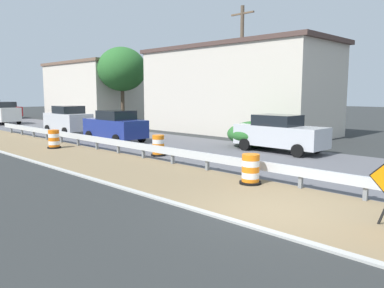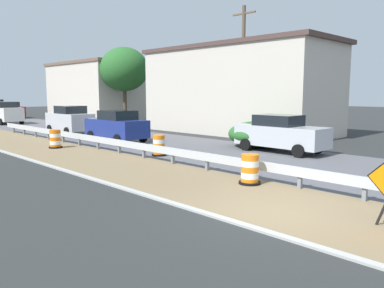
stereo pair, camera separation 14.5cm
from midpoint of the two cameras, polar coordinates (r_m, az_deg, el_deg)
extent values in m
plane|color=#2B2D2D|center=(10.26, 11.69, -9.84)|extent=(160.00, 160.00, 0.00)
cube|color=#7F6B4C|center=(10.97, 14.26, -8.75)|extent=(4.15, 120.00, 0.01)
cube|color=#56565B|center=(16.20, 25.17, -3.96)|extent=(7.67, 120.00, 0.00)
cube|color=#ADADA8|center=(9.25, 7.12, -11.67)|extent=(0.20, 120.00, 0.11)
cube|color=silver|center=(12.26, 20.08, -4.62)|extent=(0.08, 52.95, 0.32)
cube|color=slate|center=(12.00, 24.62, -6.10)|extent=(0.12, 0.12, 0.70)
cube|color=slate|center=(12.83, 16.07, -4.84)|extent=(0.12, 0.12, 0.70)
cube|color=slate|center=(13.90, 8.72, -3.67)|extent=(0.12, 0.12, 0.70)
cube|color=slate|center=(15.18, 2.54, -2.64)|extent=(0.12, 0.12, 0.70)
cube|color=slate|center=(16.61, -2.63, -1.75)|extent=(0.12, 0.12, 0.70)
cube|color=slate|center=(18.16, -6.94, -0.99)|extent=(0.12, 0.12, 0.70)
cube|color=slate|center=(19.79, -10.55, -0.36)|extent=(0.12, 0.12, 0.70)
cube|color=slate|center=(21.50, -13.61, 0.18)|extent=(0.12, 0.12, 0.70)
cube|color=slate|center=(23.25, -16.21, 0.64)|extent=(0.12, 0.12, 0.70)
cube|color=slate|center=(25.05, -18.44, 1.04)|extent=(0.12, 0.12, 0.70)
cube|color=slate|center=(26.89, -20.37, 1.37)|extent=(0.12, 0.12, 0.70)
cube|color=slate|center=(28.75, -22.05, 1.67)|extent=(0.12, 0.12, 0.70)
cube|color=slate|center=(30.63, -23.53, 1.92)|extent=(0.12, 0.12, 0.70)
cube|color=slate|center=(32.53, -24.83, 2.15)|extent=(0.12, 0.12, 0.70)
cylinder|color=orange|center=(13.15, 8.86, -5.44)|extent=(0.59, 0.59, 0.20)
cylinder|color=white|center=(13.10, 8.88, -4.58)|extent=(0.59, 0.59, 0.20)
cylinder|color=orange|center=(13.06, 8.90, -3.71)|extent=(0.59, 0.59, 0.20)
cylinder|color=white|center=(13.02, 8.92, -2.84)|extent=(0.59, 0.59, 0.20)
cylinder|color=orange|center=(12.99, 8.94, -1.96)|extent=(0.59, 0.59, 0.20)
cylinder|color=black|center=(13.16, 8.86, -5.70)|extent=(0.74, 0.74, 0.08)
cylinder|color=orange|center=(18.85, -4.70, -1.41)|extent=(0.58, 0.58, 0.20)
cylinder|color=white|center=(18.82, -4.71, -0.80)|extent=(0.58, 0.58, 0.20)
cylinder|color=orange|center=(18.79, -4.71, -0.19)|extent=(0.58, 0.58, 0.20)
cylinder|color=white|center=(18.76, -4.72, 0.42)|extent=(0.58, 0.58, 0.20)
cylinder|color=orange|center=(18.74, -4.73, 1.03)|extent=(0.58, 0.58, 0.20)
cylinder|color=black|center=(18.86, -4.70, -1.60)|extent=(0.72, 0.72, 0.08)
cylinder|color=orange|center=(22.64, -19.42, -0.30)|extent=(0.59, 0.59, 0.20)
cylinder|color=white|center=(22.61, -19.44, 0.21)|extent=(0.59, 0.59, 0.20)
cylinder|color=orange|center=(22.59, -19.46, 0.72)|extent=(0.59, 0.59, 0.20)
cylinder|color=white|center=(22.57, -19.49, 1.23)|extent=(0.59, 0.59, 0.20)
cylinder|color=orange|center=(22.55, -19.51, 1.74)|extent=(0.59, 0.59, 0.20)
cylinder|color=black|center=(22.65, -19.41, -0.46)|extent=(0.73, 0.73, 0.08)
cube|color=navy|center=(24.61, -11.02, 2.37)|extent=(1.89, 4.54, 1.08)
cube|color=black|center=(24.40, -10.83, 4.26)|extent=(1.68, 2.09, 0.56)
cylinder|color=black|center=(25.43, -14.61, 1.20)|extent=(0.22, 0.64, 0.64)
cylinder|color=black|center=(26.41, -11.14, 1.54)|extent=(0.22, 0.64, 0.64)
cylinder|color=black|center=(22.91, -10.81, 0.64)|extent=(0.22, 0.64, 0.64)
cylinder|color=black|center=(24.00, -7.15, 1.02)|extent=(0.22, 0.64, 0.64)
cylinder|color=black|center=(55.97, -25.75, 4.07)|extent=(0.23, 0.64, 0.64)
cylinder|color=black|center=(58.70, -26.60, 4.15)|extent=(0.23, 0.64, 0.64)
cube|color=silver|center=(42.33, -25.95, 4.03)|extent=(2.08, 4.73, 1.30)
cube|color=black|center=(42.12, -25.93, 5.29)|extent=(1.80, 2.21, 0.56)
cylinder|color=black|center=(44.15, -25.45, 3.33)|extent=(0.24, 0.65, 0.64)
cylinder|color=black|center=(40.59, -26.39, 2.97)|extent=(0.24, 0.65, 0.64)
cylinder|color=black|center=(41.29, -23.89, 3.17)|extent=(0.24, 0.65, 0.64)
cube|color=silver|center=(20.37, 13.28, 1.18)|extent=(1.87, 4.79, 1.04)
cube|color=black|center=(20.40, 12.90, 3.47)|extent=(1.65, 2.21, 0.56)
cylinder|color=black|center=(20.42, 18.32, -0.46)|extent=(0.23, 0.64, 0.64)
cylinder|color=black|center=(18.85, 15.75, -1.00)|extent=(0.23, 0.64, 0.64)
cylinder|color=black|center=(22.04, 11.08, 0.36)|extent=(0.23, 0.64, 0.64)
cylinder|color=black|center=(20.60, 8.19, -0.08)|extent=(0.23, 0.64, 0.64)
cube|color=silver|center=(30.11, -17.56, 3.22)|extent=(1.90, 4.24, 1.22)
cube|color=black|center=(29.91, -17.48, 4.91)|extent=(1.70, 1.96, 0.56)
cylinder|color=black|center=(31.01, -20.22, 2.09)|extent=(0.22, 0.64, 0.64)
cylinder|color=black|center=(31.82, -17.15, 2.35)|extent=(0.22, 0.64, 0.64)
cylinder|color=black|center=(28.50, -17.92, 1.75)|extent=(0.22, 0.64, 0.64)
cylinder|color=black|center=(29.37, -14.65, 2.03)|extent=(0.22, 0.64, 0.64)
cube|color=maroon|center=(51.20, -25.23, 4.45)|extent=(1.88, 4.54, 1.10)
cube|color=black|center=(51.34, -25.36, 5.38)|extent=(1.62, 2.12, 0.56)
cylinder|color=black|center=(50.19, -23.66, 3.86)|extent=(0.25, 0.65, 0.64)
cylinder|color=black|center=(49.54, -25.48, 3.72)|extent=(0.25, 0.65, 0.64)
cylinder|color=black|center=(52.91, -24.94, 3.95)|extent=(0.25, 0.65, 0.64)
cube|color=beige|center=(29.84, 6.89, 7.73)|extent=(6.28, 14.60, 6.27)
cube|color=#4C3833|center=(30.03, 7.00, 14.01)|extent=(6.53, 15.18, 0.30)
cube|color=beige|center=(45.51, -14.15, 7.41)|extent=(6.03, 11.72, 6.14)
cube|color=brown|center=(45.62, -14.28, 11.46)|extent=(6.27, 12.19, 0.30)
cylinder|color=brown|center=(26.06, 7.74, 10.36)|extent=(0.24, 0.24, 8.66)
cube|color=brown|center=(26.52, 7.89, 18.66)|extent=(0.12, 1.80, 0.10)
ellipsoid|color=#286028|center=(22.06, 10.10, 1.47)|extent=(3.48, 3.48, 1.47)
cylinder|color=#4C3D2D|center=(39.28, -9.81, 5.58)|extent=(0.36, 0.36, 3.46)
ellipsoid|color=#286028|center=(39.33, -9.93, 10.89)|extent=(4.79, 4.79, 4.31)
camera|label=1|loc=(0.07, -89.73, 0.04)|focal=35.92mm
camera|label=2|loc=(0.07, 90.27, -0.04)|focal=35.92mm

